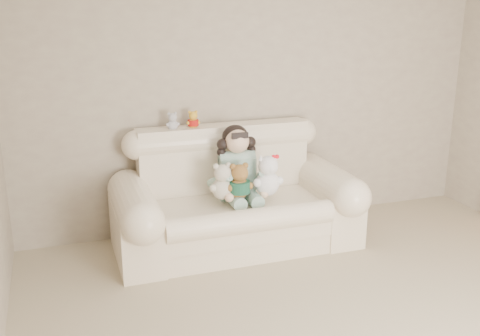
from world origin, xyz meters
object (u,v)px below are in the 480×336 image
white_cat (268,171)px  seated_child (237,162)px  sofa (236,191)px  cream_teddy (222,178)px  brown_teddy (239,178)px

white_cat → seated_child: bearing=129.1°
sofa → cream_teddy: bearing=-144.9°
seated_child → cream_teddy: size_ratio=1.80×
brown_teddy → cream_teddy: bearing=141.4°
sofa → white_cat: (0.23, -0.15, 0.20)m
sofa → cream_teddy: 0.26m
brown_teddy → white_cat: 0.26m
sofa → cream_teddy: size_ratio=5.72×
brown_teddy → white_cat: size_ratio=0.86×
seated_child → white_cat: (0.20, -0.23, -0.04)m
seated_child → brown_teddy: 0.25m
sofa → seated_child: seated_child is taller
seated_child → white_cat: size_ratio=1.55×
brown_teddy → seated_child: bearing=52.8°
sofa → white_cat: bearing=-32.5°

